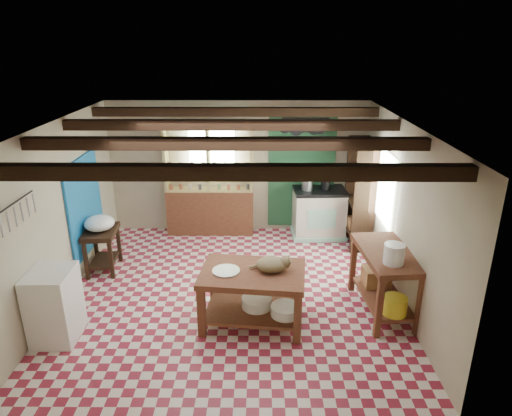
{
  "coord_description": "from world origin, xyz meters",
  "views": [
    {
      "loc": [
        0.4,
        -6.16,
        3.71
      ],
      "look_at": [
        0.37,
        0.3,
        1.28
      ],
      "focal_mm": 32.0,
      "sensor_mm": 36.0,
      "label": 1
    }
  ],
  "objects_px": {
    "white_cabinet": "(54,305)",
    "right_counter": "(384,282)",
    "stove": "(319,213)",
    "prep_table": "(103,250)",
    "work_table": "(253,297)",
    "cat": "(272,264)"
  },
  "relations": [
    {
      "from": "work_table",
      "to": "prep_table",
      "type": "relative_size",
      "value": 1.89
    },
    {
      "from": "right_counter",
      "to": "prep_table",
      "type": "bearing_deg",
      "value": 159.57
    },
    {
      "from": "prep_table",
      "to": "work_table",
      "type": "bearing_deg",
      "value": -35.19
    },
    {
      "from": "right_counter",
      "to": "cat",
      "type": "height_order",
      "value": "cat"
    },
    {
      "from": "prep_table",
      "to": "cat",
      "type": "bearing_deg",
      "value": -32.49
    },
    {
      "from": "right_counter",
      "to": "work_table",
      "type": "bearing_deg",
      "value": -176.31
    },
    {
      "from": "stove",
      "to": "white_cabinet",
      "type": "height_order",
      "value": "stove"
    },
    {
      "from": "prep_table",
      "to": "cat",
      "type": "height_order",
      "value": "cat"
    },
    {
      "from": "white_cabinet",
      "to": "right_counter",
      "type": "relative_size",
      "value": 0.72
    },
    {
      "from": "stove",
      "to": "prep_table",
      "type": "height_order",
      "value": "stove"
    },
    {
      "from": "stove",
      "to": "prep_table",
      "type": "relative_size",
      "value": 1.35
    },
    {
      "from": "work_table",
      "to": "cat",
      "type": "height_order",
      "value": "cat"
    },
    {
      "from": "right_counter",
      "to": "cat",
      "type": "xyz_separation_m",
      "value": [
        -1.6,
        -0.26,
        0.41
      ]
    },
    {
      "from": "work_table",
      "to": "stove",
      "type": "xyz_separation_m",
      "value": [
        1.26,
        2.93,
        0.09
      ]
    },
    {
      "from": "cat",
      "to": "stove",
      "type": "bearing_deg",
      "value": 67.28
    },
    {
      "from": "stove",
      "to": "cat",
      "type": "xyz_separation_m",
      "value": [
        -1.0,
        -2.91,
        0.4
      ]
    },
    {
      "from": "work_table",
      "to": "prep_table",
      "type": "distance_m",
      "value": 2.94
    },
    {
      "from": "stove",
      "to": "right_counter",
      "type": "relative_size",
      "value": 0.75
    },
    {
      "from": "right_counter",
      "to": "cat",
      "type": "bearing_deg",
      "value": -175.74
    },
    {
      "from": "stove",
      "to": "white_cabinet",
      "type": "distance_m",
      "value": 5.03
    },
    {
      "from": "right_counter",
      "to": "white_cabinet",
      "type": "bearing_deg",
      "value": -176.73
    },
    {
      "from": "work_table",
      "to": "stove",
      "type": "height_order",
      "value": "stove"
    }
  ]
}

